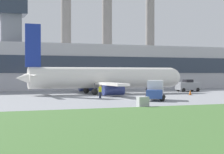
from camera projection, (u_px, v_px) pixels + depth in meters
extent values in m
plane|color=gray|center=(93.00, 96.00, 53.66)|extent=(400.00, 400.00, 0.00)
cube|color=#B2B2B7|center=(55.00, 67.00, 78.32)|extent=(77.45, 15.74, 9.05)
cube|color=#2D3847|center=(63.00, 64.00, 70.90)|extent=(75.90, 0.16, 3.26)
cube|color=slate|center=(11.00, 52.00, 75.15)|extent=(4.00, 4.00, 14.98)
cube|color=#283342|center=(10.00, 7.00, 75.05)|extent=(6.00, 6.00, 3.20)
cylinder|color=gray|center=(66.00, 21.00, 116.45)|extent=(3.15, 3.15, 39.11)
cylinder|color=gray|center=(107.00, 20.00, 118.24)|extent=(3.16, 3.16, 40.48)
cylinder|color=gray|center=(150.00, 17.00, 121.18)|extent=(2.85, 2.85, 42.85)
cylinder|color=white|center=(105.00, 78.00, 59.69)|extent=(24.05, 3.30, 3.30)
sphere|color=white|center=(171.00, 77.00, 63.89)|extent=(3.13, 3.13, 3.13)
cone|color=white|center=(28.00, 78.00, 55.48)|extent=(3.63, 3.13, 3.13)
cube|color=navy|center=(33.00, 45.00, 55.67)|extent=(2.31, 0.24, 6.44)
cube|color=white|center=(35.00, 75.00, 52.72)|extent=(0.81, 6.24, 0.20)
cube|color=white|center=(29.00, 75.00, 58.57)|extent=(0.81, 6.24, 0.20)
cube|color=white|center=(110.00, 84.00, 53.79)|extent=(1.80, 10.40, 0.36)
cube|color=white|center=(87.00, 82.00, 64.77)|extent=(1.80, 10.40, 0.36)
cylinder|color=navy|center=(113.00, 90.00, 53.46)|extent=(3.06, 1.47, 1.47)
cylinder|color=navy|center=(88.00, 87.00, 65.32)|extent=(3.06, 1.47, 1.47)
cylinder|color=#59595B|center=(149.00, 86.00, 62.44)|extent=(0.20, 0.20, 1.28)
sphere|color=black|center=(149.00, 90.00, 62.44)|extent=(1.01, 1.01, 1.01)
cylinder|color=#59595B|center=(95.00, 88.00, 56.76)|extent=(0.20, 0.20, 1.28)
sphere|color=black|center=(95.00, 92.00, 56.76)|extent=(1.01, 1.01, 1.01)
cylinder|color=#59595B|center=(86.00, 87.00, 60.97)|extent=(0.20, 0.20, 1.28)
sphere|color=black|center=(86.00, 90.00, 60.98)|extent=(1.01, 1.01, 1.01)
cube|color=gray|center=(188.00, 86.00, 67.61)|extent=(4.19, 2.30, 1.36)
cube|color=black|center=(188.00, 81.00, 67.60)|extent=(1.50, 1.55, 0.50)
sphere|color=black|center=(198.00, 90.00, 67.10)|extent=(0.70, 0.70, 0.70)
sphere|color=black|center=(192.00, 89.00, 69.02)|extent=(0.70, 0.70, 0.70)
sphere|color=black|center=(184.00, 90.00, 66.20)|extent=(0.70, 0.70, 0.70)
sphere|color=black|center=(178.00, 89.00, 68.13)|extent=(0.70, 0.70, 0.70)
cube|color=#2D4C93|center=(154.00, 94.00, 44.44)|extent=(2.42, 2.30, 1.04)
cube|color=silver|center=(155.00, 89.00, 46.75)|extent=(2.98, 3.28, 2.15)
sphere|color=black|center=(147.00, 98.00, 44.48)|extent=(0.70, 0.70, 0.70)
sphere|color=black|center=(162.00, 98.00, 44.18)|extent=(0.70, 0.70, 0.70)
sphere|color=black|center=(149.00, 97.00, 47.58)|extent=(0.70, 0.70, 0.70)
sphere|color=black|center=(163.00, 97.00, 47.28)|extent=(0.70, 0.70, 0.70)
cylinder|color=#23283D|center=(100.00, 95.00, 49.78)|extent=(0.43, 0.43, 0.84)
cylinder|color=yellow|center=(100.00, 89.00, 49.77)|extent=(0.54, 0.54, 0.66)
sphere|color=tan|center=(100.00, 86.00, 49.77)|extent=(0.23, 0.23, 0.23)
cube|color=black|center=(190.00, 95.00, 56.93)|extent=(0.61, 0.61, 0.03)
cone|color=orange|center=(190.00, 93.00, 56.92)|extent=(0.44, 0.44, 0.73)
cube|color=#B2B7B2|center=(143.00, 102.00, 37.32)|extent=(1.10, 0.76, 0.99)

